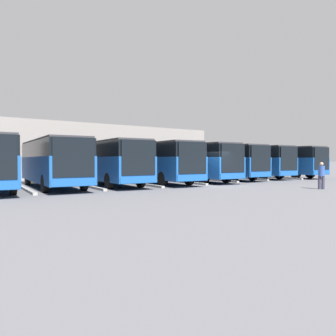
% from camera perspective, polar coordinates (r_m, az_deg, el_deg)
% --- Properties ---
extents(ground_plane, '(600.00, 600.00, 0.00)m').
position_cam_1_polar(ground_plane, '(24.19, 7.99, -3.08)').
color(ground_plane, '#5B5B60').
extents(bus_0, '(3.42, 10.95, 3.24)m').
position_cam_1_polar(bus_0, '(37.90, 18.45, 1.23)').
color(bus_0, '#19519E').
rests_on(bus_0, ground_plane).
extents(curb_divider_0, '(0.69, 5.76, 0.15)m').
position_cam_1_polar(curb_divider_0, '(35.39, 18.61, -1.60)').
color(curb_divider_0, '#9E9E99').
rests_on(curb_divider_0, ground_plane).
extents(bus_1, '(3.42, 10.95, 3.24)m').
position_cam_1_polar(bus_1, '(35.27, 13.51, 1.25)').
color(bus_1, '#19519E').
rests_on(bus_1, ground_plane).
extents(curb_divider_1, '(0.69, 5.76, 0.15)m').
position_cam_1_polar(curb_divider_1, '(32.76, 13.31, -1.80)').
color(curb_divider_1, '#9E9E99').
rests_on(curb_divider_1, ground_plane).
extents(bus_2, '(3.42, 10.95, 3.24)m').
position_cam_1_polar(bus_2, '(32.30, 8.92, 1.26)').
color(bus_2, '#19519E').
rests_on(bus_2, ground_plane).
extents(curb_divider_2, '(0.69, 5.76, 0.15)m').
position_cam_1_polar(curb_divider_2, '(29.81, 8.31, -2.09)').
color(curb_divider_2, '#9E9E99').
rests_on(curb_divider_2, ground_plane).
extents(bus_3, '(3.42, 10.95, 3.24)m').
position_cam_1_polar(bus_3, '(29.14, 4.14, 1.25)').
color(bus_3, '#19519E').
rests_on(bus_3, ground_plane).
extents(curb_divider_3, '(0.69, 5.76, 0.15)m').
position_cam_1_polar(curb_divider_3, '(26.70, 3.01, -2.49)').
color(curb_divider_3, '#9E9E99').
rests_on(curb_divider_3, ground_plane).
extents(bus_4, '(3.42, 10.95, 3.24)m').
position_cam_1_polar(bus_4, '(26.68, -2.38, 1.24)').
color(bus_4, '#19519E').
rests_on(bus_4, ground_plane).
extents(curb_divider_4, '(0.69, 5.76, 0.15)m').
position_cam_1_polar(curb_divider_4, '(24.33, -4.28, -2.87)').
color(curb_divider_4, '#9E9E99').
rests_on(curb_divider_4, ground_plane).
extents(bus_5, '(3.42, 10.95, 3.24)m').
position_cam_1_polar(bus_5, '(25.00, -10.52, 1.20)').
color(bus_5, '#19519E').
rests_on(bus_5, ground_plane).
extents(curb_divider_5, '(0.69, 5.76, 0.15)m').
position_cam_1_polar(curb_divider_5, '(22.81, -13.37, -3.19)').
color(curb_divider_5, '#9E9E99').
rests_on(curb_divider_5, ground_plane).
extents(bus_6, '(3.42, 10.95, 3.24)m').
position_cam_1_polar(bus_6, '(23.62, -19.42, 1.13)').
color(bus_6, '#19519E').
rests_on(bus_6, ground_plane).
extents(curb_divider_6, '(0.69, 5.76, 0.15)m').
position_cam_1_polar(curb_divider_6, '(21.66, -23.31, -3.52)').
color(curb_divider_6, '#9E9E99').
rests_on(curb_divider_6, ground_plane).
extents(pedestrian, '(0.53, 0.53, 1.75)m').
position_cam_1_polar(pedestrian, '(23.32, 25.16, -1.07)').
color(pedestrian, '#38384C').
rests_on(pedestrian, ground_plane).
extents(station_building, '(26.05, 14.53, 5.83)m').
position_cam_1_polar(station_building, '(42.28, -12.47, 2.82)').
color(station_building, gray).
rests_on(station_building, ground_plane).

